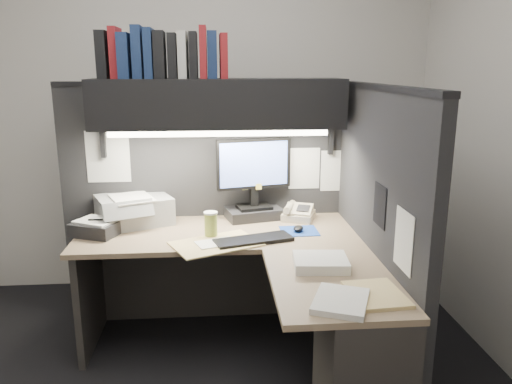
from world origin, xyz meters
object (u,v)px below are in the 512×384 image
overhead_shelf (218,103)px  monitor (254,187)px  notebook_stack (97,228)px  coffee_cup (211,225)px  desk (280,315)px  keyboard (253,240)px  printer (134,210)px  telephone (298,214)px

overhead_shelf → monitor: size_ratio=2.87×
notebook_stack → coffee_cup: bearing=-8.3°
desk → monitor: size_ratio=3.15×
overhead_shelf → keyboard: size_ratio=3.40×
desk → coffee_cup: (-0.36, 0.46, 0.36)m
notebook_stack → keyboard: bearing=-12.9°
printer → desk: bearing=-66.0°
desk → overhead_shelf: overhead_shelf is taller
keyboard → telephone: size_ratio=2.23×
monitor → coffee_cup: size_ratio=3.77×
monitor → telephone: (0.29, -0.04, -0.17)m
overhead_shelf → telephone: 0.90m
monitor → printer: (-0.79, -0.03, -0.13)m
desk → keyboard: bearing=108.1°
keyboard → printer: size_ratio=1.04×
telephone → notebook_stack: bearing=-150.2°
coffee_cup → printer: bearing=147.1°
monitor → coffee_cup: (-0.29, -0.35, -0.14)m
overhead_shelf → coffee_cup: size_ratio=10.82×
coffee_cup → notebook_stack: size_ratio=0.54×
overhead_shelf → printer: 0.88m
monitor → overhead_shelf: bearing=-178.5°
keyboard → printer: 0.87m
printer → notebook_stack: 0.30m
coffee_cup → notebook_stack: bearing=171.7°
notebook_stack → desk: bearing=-28.3°
telephone → notebook_stack: same height
overhead_shelf → keyboard: bearing=-65.2°
overhead_shelf → keyboard: (0.19, -0.40, -0.76)m
overhead_shelf → telephone: size_ratio=7.59×
keyboard → overhead_shelf: bearing=98.1°
desk → monitor: monitor is taller
monitor → telephone: 0.34m
overhead_shelf → telephone: bearing=1.8°
telephone → coffee_cup: size_ratio=1.43×
coffee_cup → printer: (-0.50, 0.32, 0.02)m
overhead_shelf → notebook_stack: (-0.75, -0.19, -0.73)m
desk → keyboard: 0.47m
telephone → notebook_stack: (-1.27, -0.20, 0.00)m
coffee_cup → keyboard: bearing=-24.9°
monitor → keyboard: 0.51m
telephone → overhead_shelf: bearing=-157.5°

